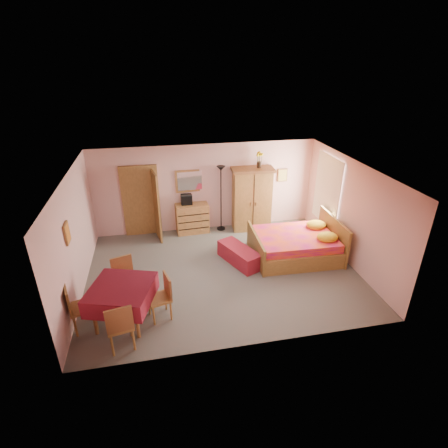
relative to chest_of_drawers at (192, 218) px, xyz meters
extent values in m
plane|color=slate|center=(0.46, -2.29, -0.45)|extent=(6.50, 6.50, 0.00)
plane|color=brown|center=(0.46, -2.29, 2.15)|extent=(6.50, 6.50, 0.00)
cube|color=#DDA4A0|center=(0.46, 0.21, 0.85)|extent=(6.50, 0.10, 2.60)
cube|color=#DDA4A0|center=(0.46, -4.79, 0.85)|extent=(6.50, 0.10, 2.60)
cube|color=#DDA4A0|center=(-2.79, -2.29, 0.85)|extent=(0.10, 5.00, 2.60)
cube|color=#DDA4A0|center=(3.71, -2.29, 0.85)|extent=(0.10, 5.00, 2.60)
cube|color=#9E6B35|center=(-1.44, 0.18, 0.58)|extent=(1.06, 0.12, 2.15)
cube|color=white|center=(3.67, -1.09, 1.00)|extent=(0.08, 1.40, 1.95)
cube|color=orange|center=(-2.76, -2.89, 1.25)|extent=(0.04, 0.32, 0.42)
cube|color=#D8BF59|center=(2.81, 0.18, 1.10)|extent=(0.30, 0.04, 0.40)
cube|color=#AF713B|center=(0.00, 0.00, 0.00)|extent=(0.97, 0.53, 0.90)
cube|color=white|center=(0.00, 0.21, 1.10)|extent=(0.85, 0.10, 0.67)
cube|color=black|center=(-0.14, 0.05, 0.60)|extent=(0.32, 0.24, 0.30)
cube|color=black|center=(0.88, 0.01, 0.55)|extent=(0.31, 0.31, 1.99)
cube|color=#A17036|center=(1.78, -0.12, 0.51)|extent=(1.26, 0.70, 1.92)
cube|color=yellow|center=(1.98, -0.07, 1.70)|extent=(0.19, 0.19, 0.46)
cube|color=#C0126E|center=(2.47, -1.93, 0.06)|extent=(2.26, 1.81, 1.02)
cube|color=maroon|center=(0.96, -1.97, -0.23)|extent=(0.96, 1.38, 0.43)
cube|color=maroon|center=(-1.80, -3.66, -0.03)|extent=(1.44, 1.44, 0.84)
cube|color=#A37437|center=(-1.81, -4.34, 0.06)|extent=(0.54, 0.54, 1.01)
cube|color=#B0733B|center=(-1.77, -3.00, 0.05)|extent=(0.58, 0.58, 1.00)
cube|color=#A06836|center=(-2.56, -3.69, 0.06)|extent=(0.57, 0.57, 1.01)
cube|color=#AE7A3B|center=(-1.10, -3.68, 0.03)|extent=(0.53, 0.53, 0.95)
camera|label=1|loc=(-0.94, -9.44, 4.39)|focal=28.00mm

